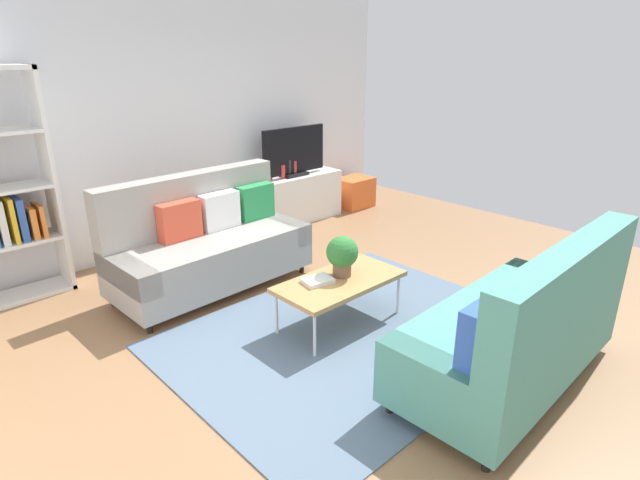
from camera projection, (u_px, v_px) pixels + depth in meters
The scene contains 16 objects.
ground_plane at pixel (347, 323), 4.41m from camera, with size 7.68×7.68×0.00m, color #936B47.
wall_far at pixel (173, 121), 5.82m from camera, with size 6.40×0.12×2.90m, color silver.
area_rug at pixel (352, 334), 4.23m from camera, with size 2.90×2.20×0.01m, color slate.
couch_beige at pixel (208, 243), 4.97m from camera, with size 1.93×0.91×1.10m.
couch_green at pixel (519, 328), 3.46m from camera, with size 1.92×0.90×1.10m.
coffee_table at pixel (340, 282), 4.27m from camera, with size 1.10×0.56×0.42m.
tv_console at pixel (294, 198), 6.94m from camera, with size 1.40×0.44×0.64m, color silver.
tv at pixel (294, 152), 6.70m from camera, with size 1.00×0.20×0.64m.
storage_trunk at pixel (354, 192), 7.61m from camera, with size 0.52×0.40×0.44m, color orange.
potted_plant at pixel (342, 254), 4.26m from camera, with size 0.27×0.27×0.35m.
table_book_0 at pixel (318, 281), 4.19m from camera, with size 0.24×0.18×0.04m, color silver.
vase_0 at pixel (256, 176), 6.46m from camera, with size 0.13×0.13×0.16m, color #33B29E.
vase_1 at pixel (268, 173), 6.58m from camera, with size 0.12×0.12×0.16m, color #B24C4C.
bottle_0 at pixel (283, 172), 6.63m from camera, with size 0.06×0.06×0.18m, color red.
bottle_1 at pixel (290, 168), 6.70m from camera, with size 0.04×0.04×0.23m, color #262626.
bottle_2 at pixel (295, 168), 6.76m from camera, with size 0.05×0.05×0.20m, color red.
Camera 1 is at (-2.82, -2.67, 2.22)m, focal length 28.68 mm.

